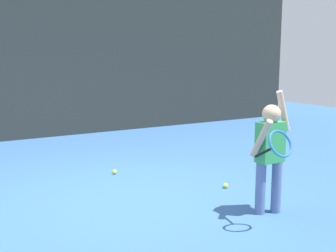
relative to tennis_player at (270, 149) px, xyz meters
The scene contains 8 objects.
ground_plane 1.83m from the tennis_player, 133.39° to the left, with size 20.00×20.00×0.00m, color #335B93.
back_fence_windscreen 5.93m from the tennis_player, 101.42° to the left, with size 13.75×0.08×3.82m, color #282D2B.
fence_post_2 5.99m from the tennis_player, 79.26° to the left, with size 0.09×0.09×3.97m, color slate.
fence_post_3 8.11m from the tennis_player, 45.90° to the left, with size 0.09×0.09×3.97m, color slate.
tennis_player is the anchor object (origin of this frame).
tennis_ball_0 2.54m from the tennis_player, 110.54° to the left, with size 0.07×0.07×0.07m, color #CCE033.
tennis_ball_1 1.19m from the tennis_player, 80.99° to the left, with size 0.07×0.07×0.07m, color #CCE033.
tennis_ball_3 3.04m from the tennis_player, 50.52° to the left, with size 0.07×0.07×0.07m, color #CCE033.
Camera 1 is at (-1.98, -4.44, 1.70)m, focal length 44.37 mm.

